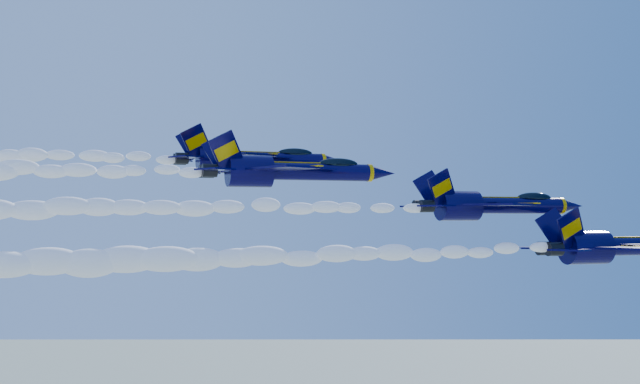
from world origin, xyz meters
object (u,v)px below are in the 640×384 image
object	(u,v)px
jet_second	(492,205)
jet_third	(289,171)
jet_fourth	(251,159)
jet_lead	(621,246)

from	to	relation	value
jet_second	jet_third	distance (m)	19.08
jet_fourth	jet_third	bearing A→B (deg)	-78.58
jet_lead	jet_second	xyz separation A→B (m)	(-8.91, 5.13, 3.36)
jet_lead	jet_fourth	size ratio (longest dim) A/B	0.96
jet_third	jet_lead	bearing A→B (deg)	-37.60
jet_second	jet_third	bearing A→B (deg)	138.22
jet_second	jet_fourth	xyz separation A→B (m)	(-15.61, 20.42, 4.92)
jet_lead	jet_third	distance (m)	29.69
jet_fourth	jet_second	bearing A→B (deg)	-52.61
jet_lead	jet_third	world-z (taller)	jet_third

